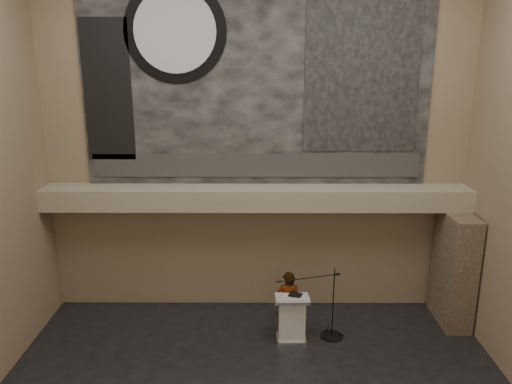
{
  "coord_description": "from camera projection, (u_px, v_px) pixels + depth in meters",
  "views": [
    {
      "loc": [
        0.05,
        -7.65,
        6.23
      ],
      "look_at": [
        0.0,
        3.2,
        3.2
      ],
      "focal_mm": 35.0,
      "sensor_mm": 36.0,
      "label": 1
    }
  ],
  "objects": [
    {
      "name": "wall_back",
      "position": [
        256.0,
        140.0,
        11.75
      ],
      "size": [
        10.0,
        0.02,
        8.5
      ],
      "primitive_type": "cube",
      "color": "#827052",
      "rests_on": "floor"
    },
    {
      "name": "banner_building_print",
      "position": [
        362.0,
        73.0,
        11.26
      ],
      "size": [
        2.6,
        0.02,
        3.6
      ],
      "primitive_type": "cube",
      "color": "black",
      "rests_on": "banner"
    },
    {
      "name": "wall_front",
      "position": [
        252.0,
        306.0,
        4.05
      ],
      "size": [
        10.0,
        0.02,
        8.5
      ],
      "primitive_type": "cube",
      "color": "#827052",
      "rests_on": "floor"
    },
    {
      "name": "speaker_person",
      "position": [
        288.0,
        303.0,
        11.3
      ],
      "size": [
        0.56,
        0.37,
        1.53
      ],
      "primitive_type": "imported",
      "rotation": [
        0.0,
        0.0,
        3.15
      ],
      "color": "beige",
      "rests_on": "floor"
    },
    {
      "name": "banner_text_strip",
      "position": [
        256.0,
        166.0,
        11.85
      ],
      "size": [
        7.76,
        0.02,
        0.55
      ],
      "primitive_type": "cube",
      "color": "#2A2A2A",
      "rests_on": "banner"
    },
    {
      "name": "binder",
      "position": [
        295.0,
        295.0,
        10.92
      ],
      "size": [
        0.33,
        0.3,
        0.04
      ],
      "primitive_type": "cube",
      "rotation": [
        0.0,
        0.0,
        -0.38
      ],
      "color": "black",
      "rests_on": "lectern"
    },
    {
      "name": "banner",
      "position": [
        256.0,
        77.0,
        11.33
      ],
      "size": [
        8.0,
        0.05,
        5.0
      ],
      "primitive_type": "cube",
      "color": "black",
      "rests_on": "wall_back"
    },
    {
      "name": "mic_stand",
      "position": [
        330.0,
        326.0,
        11.28
      ],
      "size": [
        1.57,
        0.65,
        1.68
      ],
      "rotation": [
        0.0,
        0.0,
        0.28
      ],
      "color": "black",
      "rests_on": "floor"
    },
    {
      "name": "sprinkler_left",
      "position": [
        188.0,
        210.0,
        11.75
      ],
      "size": [
        0.04,
        0.04,
        0.06
      ],
      "primitive_type": "cylinder",
      "color": "#B2893D",
      "rests_on": "soffit"
    },
    {
      "name": "soffit",
      "position": [
        256.0,
        198.0,
        11.72
      ],
      "size": [
        10.0,
        0.8,
        0.5
      ],
      "primitive_type": "cube",
      "color": "gray",
      "rests_on": "wall_back"
    },
    {
      "name": "banner_clock_face",
      "position": [
        175.0,
        31.0,
        11.02
      ],
      "size": [
        1.84,
        0.02,
        1.84
      ],
      "primitive_type": "cylinder",
      "rotation": [
        1.57,
        0.0,
        0.0
      ],
      "color": "silver",
      "rests_on": "banner"
    },
    {
      "name": "stone_pier",
      "position": [
        454.0,
        269.0,
        11.7
      ],
      "size": [
        0.6,
        1.4,
        2.7
      ],
      "primitive_type": "cube",
      "color": "#46382B",
      "rests_on": "floor"
    },
    {
      "name": "banner_clock_rim",
      "position": [
        175.0,
        31.0,
        11.03
      ],
      "size": [
        2.3,
        0.02,
        2.3
      ],
      "primitive_type": "cylinder",
      "rotation": [
        1.57,
        0.0,
        0.0
      ],
      "color": "black",
      "rests_on": "banner"
    },
    {
      "name": "papers",
      "position": [
        289.0,
        297.0,
        10.86
      ],
      "size": [
        0.25,
        0.33,
        0.0
      ],
      "primitive_type": "cube",
      "rotation": [
        0.0,
        0.0,
        0.1
      ],
      "color": "silver",
      "rests_on": "lectern"
    },
    {
      "name": "banner_brick_print",
      "position": [
        108.0,
        91.0,
        11.39
      ],
      "size": [
        1.1,
        0.02,
        3.2
      ],
      "primitive_type": "cube",
      "color": "black",
      "rests_on": "banner"
    },
    {
      "name": "lectern",
      "position": [
        292.0,
        318.0,
        11.06
      ],
      "size": [
        0.75,
        0.54,
        1.14
      ],
      "rotation": [
        0.0,
        0.0,
        0.02
      ],
      "color": "silver",
      "rests_on": "floor"
    },
    {
      "name": "sprinkler_right",
      "position": [
        337.0,
        210.0,
        11.74
      ],
      "size": [
        0.04,
        0.04,
        0.06
      ],
      "primitive_type": "cylinder",
      "color": "#B2893D",
      "rests_on": "soffit"
    }
  ]
}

